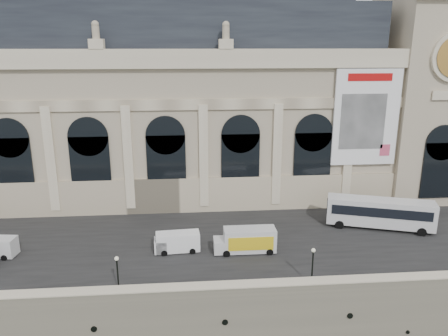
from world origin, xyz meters
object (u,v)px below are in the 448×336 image
(lamp_left, at_px, (118,276))
(bus_right, at_px, (380,212))
(box_truck, at_px, (246,240))
(lamp_right, at_px, (312,267))
(van_c, at_px, (175,242))

(lamp_left, bearing_deg, bus_right, 22.42)
(box_truck, relative_size, lamp_right, 1.77)
(van_c, bearing_deg, bus_right, 9.63)
(van_c, bearing_deg, lamp_left, -121.30)
(van_c, bearing_deg, lamp_right, -31.69)
(bus_right, xyz_separation_m, lamp_left, (-30.69, -12.67, -0.22))
(bus_right, relative_size, box_truck, 1.90)
(bus_right, bearing_deg, van_c, -170.37)
(lamp_left, distance_m, lamp_right, 18.43)
(box_truck, relative_size, lamp_left, 1.78)
(lamp_left, relative_size, lamp_right, 0.99)
(bus_right, bearing_deg, lamp_left, -157.58)
(bus_right, bearing_deg, box_truck, -163.99)
(bus_right, distance_m, box_truck, 18.41)
(lamp_left, height_order, lamp_right, lamp_right)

